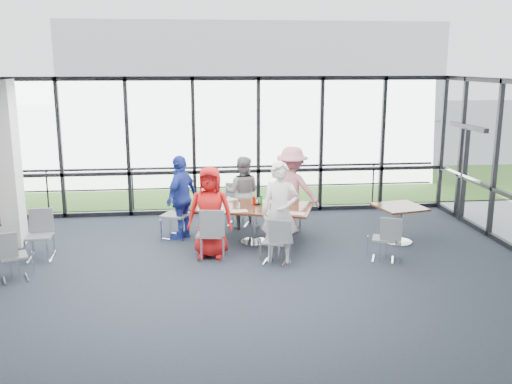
{
  "coord_description": "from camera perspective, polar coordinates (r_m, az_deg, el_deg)",
  "views": [
    {
      "loc": [
        -0.02,
        -8.15,
        3.48
      ],
      "look_at": [
        1.15,
        2.31,
        1.1
      ],
      "focal_mm": 40.0,
      "sensor_mm": 36.0,
      "label": 1
    }
  ],
  "objects": [
    {
      "name": "diner_far_left",
      "position": [
        12.17,
        -1.37,
        -0.07
      ],
      "size": [
        0.85,
        0.64,
        1.57
      ],
      "primitive_type": "imported",
      "rotation": [
        0.0,
        0.0,
        2.9
      ],
      "color": "gray",
      "rests_on": "ground"
    },
    {
      "name": "curtain_wall_back",
      "position": [
        13.29,
        -6.23,
        4.53
      ],
      "size": [
        12.0,
        0.1,
        3.2
      ],
      "primitive_type": "cube",
      "color": "white",
      "rests_on": "ground"
    },
    {
      "name": "exit_door",
      "position": [
        13.56,
        20.13,
        1.63
      ],
      "size": [
        0.12,
        1.6,
        2.1
      ],
      "primitive_type": "cube",
      "color": "black",
      "rests_on": "ground"
    },
    {
      "name": "tumbler_a",
      "position": [
        10.92,
        -1.78,
        -1.34
      ],
      "size": [
        0.08,
        0.08,
        0.15
      ],
      "primitive_type": "cylinder",
      "color": "white",
      "rests_on": "main_table"
    },
    {
      "name": "tumbler_c",
      "position": [
        11.34,
        0.19,
        -0.82
      ],
      "size": [
        0.07,
        0.07,
        0.14
      ],
      "primitive_type": "cylinder",
      "color": "white",
      "rests_on": "main_table"
    },
    {
      "name": "condiment_caddy",
      "position": [
        11.24,
        0.13,
        -1.21
      ],
      "size": [
        0.1,
        0.07,
        0.04
      ],
      "primitive_type": "cube",
      "color": "black",
      "rests_on": "main_table"
    },
    {
      "name": "chair_main_nl",
      "position": [
        10.36,
        -4.62,
        -4.2
      ],
      "size": [
        0.53,
        0.53,
        0.94
      ],
      "primitive_type": null,
      "rotation": [
        0.0,
        0.0,
        -0.16
      ],
      "color": "gray",
      "rests_on": "ground"
    },
    {
      "name": "plate_nl",
      "position": [
        10.94,
        -4.02,
        -1.71
      ],
      "size": [
        0.28,
        0.28,
        0.01
      ],
      "primitive_type": "cylinder",
      "color": "white",
      "rests_on": "main_table"
    },
    {
      "name": "chair_main_end",
      "position": [
        11.65,
        -8.11,
        -2.3
      ],
      "size": [
        0.63,
        0.63,
        0.96
      ],
      "primitive_type": null,
      "rotation": [
        0.0,
        0.0,
        -2.03
      ],
      "color": "gray",
      "rests_on": "ground"
    },
    {
      "name": "green_bottle",
      "position": [
        11.23,
        0.52,
        -0.81
      ],
      "size": [
        0.05,
        0.05,
        0.2
      ],
      "primitive_type": "cylinder",
      "color": "#167735",
      "rests_on": "main_table"
    },
    {
      "name": "plate_end",
      "position": [
        11.33,
        -4.76,
        -1.2
      ],
      "size": [
        0.25,
        0.25,
        0.01
      ],
      "primitive_type": "cylinder",
      "color": "white",
      "rests_on": "main_table"
    },
    {
      "name": "floor",
      "position": [
        8.87,
        -5.81,
        -10.5
      ],
      "size": [
        12.0,
        10.0,
        0.02
      ],
      "primitive_type": "cube",
      "color": "#222833",
      "rests_on": "ground"
    },
    {
      "name": "diner_near_right",
      "position": [
        10.1,
        2.42,
        -2.04
      ],
      "size": [
        0.75,
        0.61,
        1.81
      ],
      "primitive_type": "imported",
      "rotation": [
        0.0,
        0.0,
        -0.21
      ],
      "color": "white",
      "rests_on": "ground"
    },
    {
      "name": "menu_a",
      "position": [
        10.8,
        -1.66,
        -1.9
      ],
      "size": [
        0.33,
        0.24,
        0.0
      ],
      "primitive_type": "cube",
      "rotation": [
        0.0,
        0.0,
        0.09
      ],
      "color": "white",
      "rests_on": "main_table"
    },
    {
      "name": "chair_spare_lb",
      "position": [
        10.98,
        -20.88,
        -4.17
      ],
      "size": [
        0.46,
        0.46,
        0.89
      ],
      "primitive_type": null,
      "rotation": [
        0.0,
        0.0,
        3.21
      ],
      "color": "gray",
      "rests_on": "ground"
    },
    {
      "name": "plate_fl",
      "position": [
        11.7,
        -2.69,
        -0.73
      ],
      "size": [
        0.26,
        0.26,
        0.01
      ],
      "primitive_type": "cylinder",
      "color": "white",
      "rests_on": "main_table"
    },
    {
      "name": "menu_b",
      "position": [
        10.64,
        4.06,
        -2.15
      ],
      "size": [
        0.38,
        0.33,
        0.0
      ],
      "primitive_type": "cube",
      "rotation": [
        0.0,
        0.0,
        -0.38
      ],
      "color": "white",
      "rests_on": "main_table"
    },
    {
      "name": "diner_end",
      "position": [
        11.51,
        -7.47,
        -0.54
      ],
      "size": [
        0.97,
        1.14,
        1.71
      ],
      "primitive_type": "imported",
      "rotation": [
        0.0,
        0.0,
        -2.09
      ],
      "color": "#263AA7",
      "rests_on": "ground"
    },
    {
      "name": "tumbler_d",
      "position": [
        11.18,
        -4.47,
        -1.09
      ],
      "size": [
        0.07,
        0.07,
        0.13
      ],
      "primitive_type": "cylinder",
      "color": "white",
      "rests_on": "main_table"
    },
    {
      "name": "ceiling",
      "position": [
        8.16,
        -6.32,
        10.69
      ],
      "size": [
        12.0,
        10.0,
        0.04
      ],
      "primitive_type": "cube",
      "color": "white",
      "rests_on": "ground"
    },
    {
      "name": "chair_spare_la",
      "position": [
        10.15,
        -23.07,
        -5.91
      ],
      "size": [
        0.52,
        0.52,
        0.83
      ],
      "primitive_type": null,
      "rotation": [
        0.0,
        0.0,
        0.37
      ],
      "color": "gray",
      "rests_on": "ground"
    },
    {
      "name": "plate_nr",
      "position": [
        10.62,
        2.89,
        -2.14
      ],
      "size": [
        0.28,
        0.28,
        0.01
      ],
      "primitive_type": "cylinder",
      "color": "white",
      "rests_on": "main_table"
    },
    {
      "name": "guard_rail",
      "position": [
        14.07,
        -6.13,
        0.44
      ],
      "size": [
        12.0,
        0.06,
        0.06
      ],
      "primitive_type": "cylinder",
      "rotation": [
        0.0,
        1.57,
        0.0
      ],
      "color": "#2D2D33",
      "rests_on": "ground"
    },
    {
      "name": "chair_main_fl",
      "position": [
        12.47,
        -1.81,
        -1.37
      ],
      "size": [
        0.54,
        0.54,
        0.88
      ],
      "primitive_type": null,
      "rotation": [
        0.0,
        0.0,
        2.85
      ],
      "color": "gray",
      "rests_on": "ground"
    },
    {
      "name": "ketchup_bottle",
      "position": [
        11.2,
        -0.21,
        -0.89
      ],
      "size": [
        0.06,
        0.06,
        0.18
      ],
      "primitive_type": "cylinder",
      "color": "#A40900",
      "rests_on": "main_table"
    },
    {
      "name": "plate_fr",
      "position": [
        11.47,
        2.9,
        -1.0
      ],
      "size": [
        0.24,
        0.24,
        0.01
      ],
      "primitive_type": "cylinder",
      "color": "white",
      "rests_on": "main_table"
    },
    {
      "name": "structural_column",
      "position": [
        11.86,
        -23.85,
        2.53
      ],
      "size": [
        0.5,
        0.5,
        3.2
      ],
      "primitive_type": "cube",
      "color": "white",
      "rests_on": "ground"
    },
    {
      "name": "main_table",
      "position": [
        11.19,
        -0.17,
        -1.93
      ],
      "size": [
        2.48,
        1.85,
        0.75
      ],
      "rotation": [
        0.0,
        0.0,
        -0.32
      ],
      "color": "#381C10",
      "rests_on": "ground"
    },
    {
      "name": "diner_near_left",
      "position": [
        10.38,
        -4.6,
        -2.03
      ],
      "size": [
        0.91,
        0.68,
        1.68
      ],
      "primitive_type": "imported",
      "rotation": [
        0.0,
        0.0,
        -0.19
      ],
      "color": "red",
      "rests_on": "ground"
    },
    {
      "name": "chair_main_fr",
      "position": [
        12.2,
        3.11,
        -1.67
      ],
      "size": [
        0.56,
        0.56,
        0.9
      ],
      "primitive_type": null,
      "rotation": [
        0.0,
        0.0,
        2.81
      ],
      "color": "gray",
      "rests_on": "ground"
    },
    {
      "name": "apron",
      "position": [
        18.49,
        -6.19,
        1.76
      ],
      "size": [
        80.0,
        70.0,
        0.02
      ],
      "primitive_type": "cube",
      "color": "gray",
      "rests_on": "ground"
    },
    {
      "name": "tumbler_b",
      "position": [
        10.8,
        1.55,
        -1.5
      ],
      "size": [
        0.07,
        0.07,
        0.15
      ],
      "primitive_type": "cylinder",
      "color": "white",
      "rests_on": "main_table"
    },
    {
      "name": "menu_c",
      "position": [
        11.51,
        1.08,
        -0.98
      ],
      "size": [
        0.35,
        0.28,
        0.0
      ],
      "primitive_type": "cube",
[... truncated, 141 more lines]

